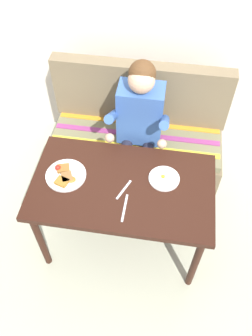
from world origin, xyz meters
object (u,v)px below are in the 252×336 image
(plate_breakfast, at_px, (65,175))
(fork, at_px, (124,190))
(couch, at_px, (137,141))
(knife, at_px, (125,208))
(table, at_px, (123,192))
(person, at_px, (139,122))
(plate_eggs, at_px, (164,178))

(plate_breakfast, xyz_separation_m, fork, (0.40, -0.05, -0.01))
(plate_breakfast, height_order, fork, plate_breakfast)
(couch, bearing_deg, fork, -88.90)
(fork, height_order, knife, same)
(fork, bearing_deg, plate_breakfast, -163.55)
(table, height_order, fork, fork)
(person, height_order, plate_eggs, person)
(table, distance_m, couch, 0.83)
(table, height_order, plate_eggs, plate_eggs)
(couch, xyz_separation_m, knife, (0.04, -0.94, 0.40))
(person, bearing_deg, knife, -89.21)
(plate_breakfast, bearing_deg, table, -1.45)
(table, distance_m, knife, 0.20)
(table, relative_size, person, 0.99)
(couch, relative_size, knife, 7.20)
(table, bearing_deg, plate_breakfast, 178.55)
(couch, xyz_separation_m, fork, (0.02, -0.80, 0.40))
(person, relative_size, plate_breakfast, 4.50)
(couch, distance_m, plate_eggs, 0.83)
(table, height_order, knife, knife)
(couch, height_order, knife, couch)
(fork, bearing_deg, knife, -55.66)
(plate_breakfast, distance_m, knife, 0.46)
(table, bearing_deg, fork, -68.25)
(plate_eggs, distance_m, knife, 0.34)
(table, bearing_deg, plate_eggs, 18.31)
(knife, bearing_deg, couch, 93.22)
(person, height_order, knife, person)
(person, distance_m, knife, 0.76)
(couch, relative_size, fork, 8.47)
(couch, xyz_separation_m, plate_eggs, (0.26, -0.68, 0.41))
(plate_breakfast, bearing_deg, couch, 63.02)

